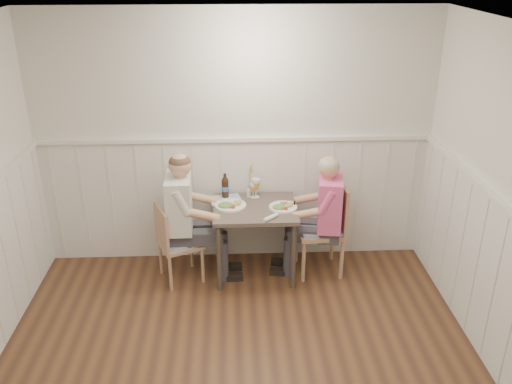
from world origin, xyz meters
TOP-DOWN VIEW (x-y plane):
  - room_shell at (0.00, 0.00)m, footprint 4.04×4.54m
  - wainscot at (0.00, 0.69)m, footprint 4.00×4.49m
  - dining_table at (0.19, 1.84)m, footprint 0.82×0.70m
  - chair_right at (0.90, 1.87)m, footprint 0.48×0.48m
  - chair_left at (-0.61, 1.76)m, footprint 0.51×0.51m
  - man_in_pink at (0.88, 1.82)m, footprint 0.64×0.45m
  - diner_cream at (-0.51, 1.80)m, footprint 0.63×0.44m
  - plate_man at (0.45, 1.80)m, footprint 0.28×0.28m
  - plate_diner at (-0.07, 1.85)m, footprint 0.31×0.31m
  - beer_glass_a at (0.18, 2.06)m, footprint 0.06×0.06m
  - beer_glass_b at (0.20, 2.07)m, footprint 0.08×0.08m
  - beer_bottle at (-0.11, 2.08)m, footprint 0.07×0.07m
  - rolled_napkin at (0.32, 1.57)m, footprint 0.16×0.15m
  - grass_vase at (0.13, 2.08)m, footprint 0.04×0.04m
  - gingham_mat at (-0.10, 2.02)m, footprint 0.35×0.30m

SIDE VIEW (x-z plane):
  - chair_left at x=-0.61m, z-range 0.03..0.85m
  - chair_right at x=0.90m, z-range 0.04..1.00m
  - man_in_pink at x=0.88m, z-range -0.10..1.19m
  - diner_cream at x=-0.51m, z-range -0.11..1.24m
  - dining_table at x=0.19m, z-range 0.27..1.02m
  - wainscot at x=0.00m, z-range 0.02..1.36m
  - gingham_mat at x=-0.10m, z-range 0.75..0.76m
  - rolled_napkin at x=0.32m, z-range 0.75..0.79m
  - plate_man at x=0.45m, z-range 0.74..0.81m
  - plate_diner at x=-0.07m, z-range 0.74..0.81m
  - beer_glass_a at x=0.18m, z-range 0.78..0.93m
  - beer_bottle at x=-0.11m, z-range 0.74..1.00m
  - beer_glass_b at x=0.20m, z-range 0.78..0.99m
  - grass_vase at x=0.13m, z-range 0.73..1.11m
  - room_shell at x=0.00m, z-range 0.22..2.82m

